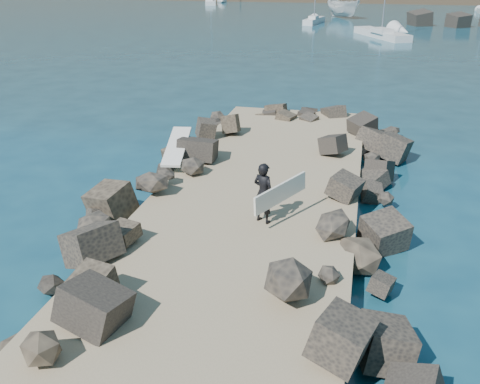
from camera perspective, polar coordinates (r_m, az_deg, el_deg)
The scene contains 10 objects.
ground at distance 15.28m, azimuth 0.86°, elevation -3.71°, with size 800.00×800.00×0.00m, color #0F384C.
jetty at distance 13.43m, azimuth -0.98°, elevation -6.36°, with size 6.00×26.00×0.60m, color #8C7759.
riprap_left at distance 14.64m, azimuth -11.59°, elevation -3.32°, with size 2.60×22.00×1.00m, color black.
riprap_right at distance 13.45m, azimuth 11.68°, elevation -5.86°, with size 2.60×22.00×1.00m, color black.
surfboard_resting at distance 18.48m, azimuth -6.75°, elevation 4.54°, with size 0.65×2.58×0.09m, color white.
boat_imported at distance 76.39m, azimuth 10.98°, elevation 18.70°, with size 2.42×6.43×2.48m, color silver.
surfer_with_board at distance 13.90m, azimuth 2.78°, elevation -0.10°, with size 1.35×1.80×1.65m.
sailboat_b at distance 68.64m, azimuth 7.89°, elevation 17.66°, with size 2.19×5.68×6.86m.
sailboat_c at distance 57.05m, azimuth 14.86°, elevation 16.00°, with size 5.63×8.28×10.00m.
sailboat_e at distance 100.40m, azimuth -3.16°, elevation 19.58°, with size 3.79×8.14×9.51m.
Camera 1 is at (2.88, -13.30, 6.96)m, focal length 40.00 mm.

